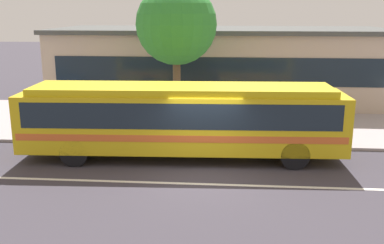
# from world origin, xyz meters

# --- Properties ---
(ground_plane) EXTENTS (120.00, 120.00, 0.00)m
(ground_plane) POSITION_xyz_m (0.00, 0.00, 0.00)
(ground_plane) COLOR #3A353E
(sidewalk_slab) EXTENTS (60.00, 8.00, 0.12)m
(sidewalk_slab) POSITION_xyz_m (0.00, 7.09, 0.06)
(sidewalk_slab) COLOR #9F9495
(sidewalk_slab) RESTS_ON ground_plane
(lane_stripe_center) EXTENTS (56.00, 0.16, 0.01)m
(lane_stripe_center) POSITION_xyz_m (0.00, -0.80, 0.00)
(lane_stripe_center) COLOR silver
(lane_stripe_center) RESTS_ON ground_plane
(transit_bus) EXTENTS (11.71, 2.91, 2.71)m
(transit_bus) POSITION_xyz_m (-0.90, 1.74, 1.58)
(transit_bus) COLOR gold
(transit_bus) RESTS_ON ground_plane
(pedestrian_waiting_near_sign) EXTENTS (0.43, 0.43, 1.74)m
(pedestrian_waiting_near_sign) POSITION_xyz_m (-0.08, 4.43, 1.14)
(pedestrian_waiting_near_sign) COLOR #283345
(pedestrian_waiting_near_sign) RESTS_ON sidewalk_slab
(bus_stop_sign) EXTENTS (0.12, 0.44, 2.43)m
(bus_stop_sign) POSITION_xyz_m (3.93, 3.66, 1.68)
(bus_stop_sign) COLOR gray
(bus_stop_sign) RESTS_ON sidewalk_slab
(street_tree_near_stop) EXTENTS (3.68, 3.68, 6.43)m
(street_tree_near_stop) POSITION_xyz_m (-1.65, 6.54, 4.68)
(street_tree_near_stop) COLOR brown
(street_tree_near_stop) RESTS_ON sidewalk_slab
(station_building) EXTENTS (19.26, 7.46, 4.30)m
(station_building) POSITION_xyz_m (0.21, 12.67, 2.16)
(station_building) COLOR #B9A38E
(station_building) RESTS_ON ground_plane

